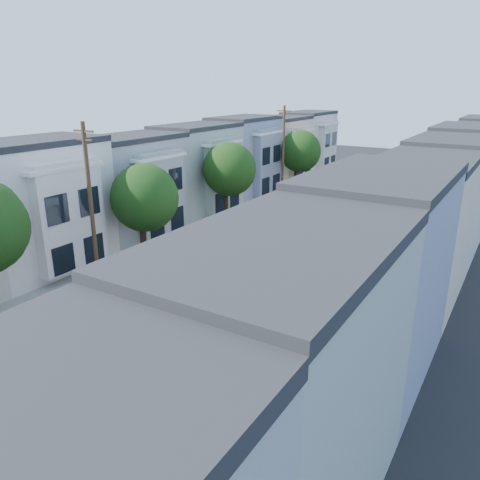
{
  "coord_description": "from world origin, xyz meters",
  "views": [
    {
      "loc": [
        15.93,
        -16.77,
        12.13
      ],
      "look_at": [
        0.25,
        8.67,
        2.2
      ],
      "focal_mm": 35.0,
      "sensor_mm": 36.0,
      "label": 1
    }
  ],
  "objects_px": {
    "parked_right_a": "(66,459)",
    "tree_e": "(299,151)",
    "fedex_truck": "(265,253)",
    "parked_right_b": "(184,367)",
    "tree_far_r": "(411,180)",
    "utility_pole_far": "(283,154)",
    "tree_c": "(144,198)",
    "parked_right_d": "(387,208)",
    "parked_right_c": "(344,243)",
    "lead_sedan": "(308,233)",
    "utility_pole_near": "(91,206)",
    "parked_left_c": "(94,287)",
    "tree_d": "(228,169)",
    "parked_left_d": "(210,236)"
  },
  "relations": [
    {
      "from": "lead_sedan",
      "to": "parked_left_d",
      "type": "xyz_separation_m",
      "value": [
        -6.61,
        -4.41,
        -0.13
      ]
    },
    {
      "from": "fedex_truck",
      "to": "parked_right_b",
      "type": "height_order",
      "value": "fedex_truck"
    },
    {
      "from": "tree_e",
      "to": "parked_left_d",
      "type": "height_order",
      "value": "tree_e"
    },
    {
      "from": "tree_far_r",
      "to": "utility_pole_far",
      "type": "height_order",
      "value": "utility_pole_far"
    },
    {
      "from": "fedex_truck",
      "to": "parked_right_b",
      "type": "xyz_separation_m",
      "value": [
        2.74,
        -12.2,
        -0.87
      ]
    },
    {
      "from": "tree_c",
      "to": "parked_right_d",
      "type": "relative_size",
      "value": 1.73
    },
    {
      "from": "parked_right_a",
      "to": "tree_e",
      "type": "bearing_deg",
      "value": 102.39
    },
    {
      "from": "tree_d",
      "to": "fedex_truck",
      "type": "xyz_separation_m",
      "value": [
        8.46,
        -8.58,
        -3.53
      ]
    },
    {
      "from": "tree_c",
      "to": "parked_right_d",
      "type": "xyz_separation_m",
      "value": [
        11.2,
        22.17,
        -4.04
      ]
    },
    {
      "from": "parked_left_d",
      "to": "parked_right_c",
      "type": "bearing_deg",
      "value": 16.89
    },
    {
      "from": "parked_right_b",
      "to": "parked_right_c",
      "type": "height_order",
      "value": "parked_right_b"
    },
    {
      "from": "tree_c",
      "to": "tree_e",
      "type": "xyz_separation_m",
      "value": [
        -0.0,
        25.48,
        0.29
      ]
    },
    {
      "from": "utility_pole_near",
      "to": "utility_pole_far",
      "type": "height_order",
      "value": "same"
    },
    {
      "from": "fedex_truck",
      "to": "parked_right_c",
      "type": "xyz_separation_m",
      "value": [
        2.74,
        7.55,
        -0.97
      ]
    },
    {
      "from": "tree_far_r",
      "to": "parked_right_d",
      "type": "distance_m",
      "value": 3.56
    },
    {
      "from": "tree_far_r",
      "to": "utility_pole_near",
      "type": "height_order",
      "value": "utility_pole_near"
    },
    {
      "from": "parked_left_d",
      "to": "lead_sedan",
      "type": "bearing_deg",
      "value": 28.55
    },
    {
      "from": "parked_left_d",
      "to": "parked_right_b",
      "type": "xyz_separation_m",
      "value": [
        9.8,
        -15.77,
        0.11
      ]
    },
    {
      "from": "tree_e",
      "to": "fedex_truck",
      "type": "height_order",
      "value": "tree_e"
    },
    {
      "from": "tree_e",
      "to": "fedex_truck",
      "type": "xyz_separation_m",
      "value": [
        8.46,
        -23.28,
        -3.42
      ]
    },
    {
      "from": "lead_sedan",
      "to": "parked_left_c",
      "type": "relative_size",
      "value": 0.94
    },
    {
      "from": "parked_right_a",
      "to": "tree_d",
      "type": "bearing_deg",
      "value": 109.93
    },
    {
      "from": "parked_left_c",
      "to": "parked_right_a",
      "type": "relative_size",
      "value": 0.86
    },
    {
      "from": "tree_c",
      "to": "parked_right_b",
      "type": "height_order",
      "value": "tree_c"
    },
    {
      "from": "parked_right_a",
      "to": "parked_right_c",
      "type": "height_order",
      "value": "parked_right_a"
    },
    {
      "from": "tree_d",
      "to": "tree_e",
      "type": "distance_m",
      "value": 14.7
    },
    {
      "from": "tree_far_r",
      "to": "parked_left_d",
      "type": "xyz_separation_m",
      "value": [
        -11.79,
        -16.18,
        -3.02
      ]
    },
    {
      "from": "tree_far_r",
      "to": "lead_sedan",
      "type": "height_order",
      "value": "tree_far_r"
    },
    {
      "from": "fedex_truck",
      "to": "parked_right_c",
      "type": "relative_size",
      "value": 1.55
    },
    {
      "from": "tree_e",
      "to": "utility_pole_near",
      "type": "distance_m",
      "value": 30.07
    },
    {
      "from": "tree_c",
      "to": "lead_sedan",
      "type": "relative_size",
      "value": 1.59
    },
    {
      "from": "tree_d",
      "to": "parked_left_d",
      "type": "relative_size",
      "value": 1.71
    },
    {
      "from": "tree_d",
      "to": "parked_left_d",
      "type": "bearing_deg",
      "value": -74.36
    },
    {
      "from": "utility_pole_far",
      "to": "parked_right_a",
      "type": "xyz_separation_m",
      "value": [
        11.2,
        -37.51,
        -4.38
      ]
    },
    {
      "from": "parked_left_c",
      "to": "parked_right_c",
      "type": "bearing_deg",
      "value": 55.51
    },
    {
      "from": "tree_d",
      "to": "parked_right_a",
      "type": "xyz_separation_m",
      "value": [
        11.2,
        -26.88,
        -4.35
      ]
    },
    {
      "from": "tree_far_r",
      "to": "parked_right_a",
      "type": "distance_m",
      "value": 38.21
    },
    {
      "from": "lead_sedan",
      "to": "parked_right_d",
      "type": "bearing_deg",
      "value": 65.53
    },
    {
      "from": "tree_c",
      "to": "utility_pole_far",
      "type": "bearing_deg",
      "value": 90.0
    },
    {
      "from": "utility_pole_near",
      "to": "parked_left_c",
      "type": "bearing_deg",
      "value": -48.21
    },
    {
      "from": "parked_right_a",
      "to": "parked_right_b",
      "type": "height_order",
      "value": "parked_right_a"
    },
    {
      "from": "tree_far_r",
      "to": "parked_left_c",
      "type": "height_order",
      "value": "tree_far_r"
    },
    {
      "from": "tree_c",
      "to": "parked_right_b",
      "type": "bearing_deg",
      "value": -41.76
    },
    {
      "from": "tree_far_r",
      "to": "parked_right_b",
      "type": "xyz_separation_m",
      "value": [
        -1.99,
        -31.96,
        -2.91
      ]
    },
    {
      "from": "tree_far_r",
      "to": "utility_pole_near",
      "type": "xyz_separation_m",
      "value": [
        -13.19,
        -26.54,
        1.52
      ]
    },
    {
      "from": "parked_right_d",
      "to": "parked_left_d",
      "type": "bearing_deg",
      "value": -126.67
    },
    {
      "from": "fedex_truck",
      "to": "parked_right_b",
      "type": "distance_m",
      "value": 12.53
    },
    {
      "from": "parked_left_c",
      "to": "lead_sedan",
      "type": "bearing_deg",
      "value": 65.13
    },
    {
      "from": "fedex_truck",
      "to": "parked_left_d",
      "type": "relative_size",
      "value": 1.35
    },
    {
      "from": "tree_e",
      "to": "lead_sedan",
      "type": "bearing_deg",
      "value": -62.33
    }
  ]
}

